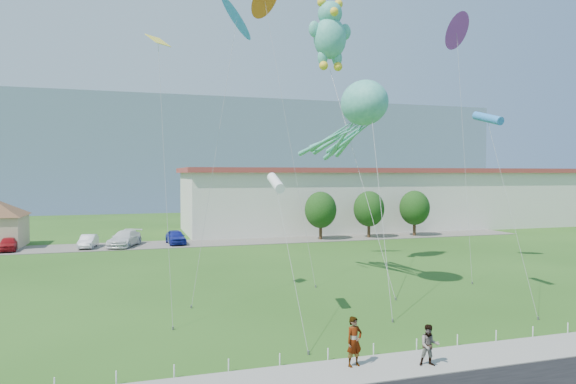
{
  "coord_description": "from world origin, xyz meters",
  "views": [
    {
      "loc": [
        -10.43,
        -20.11,
        7.43
      ],
      "look_at": [
        -1.82,
        8.0,
        6.4
      ],
      "focal_mm": 32.0,
      "sensor_mm": 36.0,
      "label": 1
    }
  ],
  "objects_px": {
    "parked_car_blue": "(176,237)",
    "teddy_bear_kite": "(330,33)",
    "warehouse": "(402,198)",
    "pedestrian_right": "(429,345)",
    "parked_car_red": "(8,244)",
    "parked_car_silver": "(88,241)",
    "pedestrian_left": "(354,341)",
    "parked_car_white": "(125,239)",
    "octopus_kite": "(355,118)"
  },
  "relations": [
    {
      "from": "parked_car_blue",
      "to": "teddy_bear_kite",
      "type": "relative_size",
      "value": 0.21
    },
    {
      "from": "warehouse",
      "to": "pedestrian_right",
      "type": "bearing_deg",
      "value": -118.47
    },
    {
      "from": "parked_car_red",
      "to": "parked_car_blue",
      "type": "relative_size",
      "value": 0.91
    },
    {
      "from": "teddy_bear_kite",
      "to": "warehouse",
      "type": "bearing_deg",
      "value": 51.59
    },
    {
      "from": "parked_car_red",
      "to": "teddy_bear_kite",
      "type": "bearing_deg",
      "value": -39.81
    },
    {
      "from": "parked_car_red",
      "to": "parked_car_silver",
      "type": "relative_size",
      "value": 1.01
    },
    {
      "from": "warehouse",
      "to": "pedestrian_left",
      "type": "relative_size",
      "value": 32.19
    },
    {
      "from": "parked_car_silver",
      "to": "teddy_bear_kite",
      "type": "xyz_separation_m",
      "value": [
        18.66,
        -18.31,
        17.39
      ]
    },
    {
      "from": "parked_car_red",
      "to": "parked_car_white",
      "type": "relative_size",
      "value": 0.73
    },
    {
      "from": "parked_car_red",
      "to": "octopus_kite",
      "type": "bearing_deg",
      "value": -48.94
    },
    {
      "from": "parked_car_white",
      "to": "parked_car_silver",
      "type": "bearing_deg",
      "value": -159.42
    },
    {
      "from": "pedestrian_left",
      "to": "parked_car_blue",
      "type": "bearing_deg",
      "value": 82.11
    },
    {
      "from": "pedestrian_left",
      "to": "parked_car_white",
      "type": "bearing_deg",
      "value": 89.86
    },
    {
      "from": "octopus_kite",
      "to": "teddy_bear_kite",
      "type": "distance_m",
      "value": 9.49
    },
    {
      "from": "parked_car_white",
      "to": "octopus_kite",
      "type": "distance_m",
      "value": 30.31
    },
    {
      "from": "parked_car_silver",
      "to": "pedestrian_right",
      "type": "bearing_deg",
      "value": -61.44
    },
    {
      "from": "octopus_kite",
      "to": "warehouse",
      "type": "bearing_deg",
      "value": 56.23
    },
    {
      "from": "parked_car_silver",
      "to": "teddy_bear_kite",
      "type": "distance_m",
      "value": 31.39
    },
    {
      "from": "octopus_kite",
      "to": "teddy_bear_kite",
      "type": "height_order",
      "value": "teddy_bear_kite"
    },
    {
      "from": "warehouse",
      "to": "octopus_kite",
      "type": "bearing_deg",
      "value": -123.77
    },
    {
      "from": "parked_car_white",
      "to": "parked_car_red",
      "type": "bearing_deg",
      "value": -160.16
    },
    {
      "from": "parked_car_red",
      "to": "parked_car_white",
      "type": "bearing_deg",
      "value": -4.48
    },
    {
      "from": "parked_car_white",
      "to": "parked_car_blue",
      "type": "distance_m",
      "value": 5.14
    },
    {
      "from": "pedestrian_left",
      "to": "parked_car_blue",
      "type": "xyz_separation_m",
      "value": [
        -3.63,
        37.27,
        -0.25
      ]
    },
    {
      "from": "pedestrian_right",
      "to": "parked_car_white",
      "type": "height_order",
      "value": "pedestrian_right"
    },
    {
      "from": "warehouse",
      "to": "parked_car_red",
      "type": "distance_m",
      "value": 48.8
    },
    {
      "from": "parked_car_blue",
      "to": "octopus_kite",
      "type": "height_order",
      "value": "octopus_kite"
    },
    {
      "from": "warehouse",
      "to": "parked_car_blue",
      "type": "bearing_deg",
      "value": -164.11
    },
    {
      "from": "parked_car_red",
      "to": "parked_car_white",
      "type": "height_order",
      "value": "parked_car_white"
    },
    {
      "from": "teddy_bear_kite",
      "to": "pedestrian_right",
      "type": "bearing_deg",
      "value": -100.58
    },
    {
      "from": "pedestrian_right",
      "to": "parked_car_white",
      "type": "relative_size",
      "value": 0.29
    },
    {
      "from": "pedestrian_right",
      "to": "parked_car_blue",
      "type": "xyz_separation_m",
      "value": [
        -6.4,
        38.07,
        -0.09
      ]
    },
    {
      "from": "pedestrian_left",
      "to": "octopus_kite",
      "type": "relative_size",
      "value": 0.14
    },
    {
      "from": "teddy_bear_kite",
      "to": "parked_car_red",
      "type": "bearing_deg",
      "value": 144.6
    },
    {
      "from": "octopus_kite",
      "to": "teddy_bear_kite",
      "type": "relative_size",
      "value": 0.64
    },
    {
      "from": "parked_car_blue",
      "to": "pedestrian_left",
      "type": "bearing_deg",
      "value": -89.12
    },
    {
      "from": "octopus_kite",
      "to": "parked_car_silver",
      "type": "bearing_deg",
      "value": 126.03
    },
    {
      "from": "warehouse",
      "to": "parked_car_white",
      "type": "bearing_deg",
      "value": -165.89
    },
    {
      "from": "parked_car_white",
      "to": "octopus_kite",
      "type": "relative_size",
      "value": 0.41
    },
    {
      "from": "parked_car_blue",
      "to": "teddy_bear_kite",
      "type": "xyz_separation_m",
      "value": [
        10.04,
        -18.57,
        17.3
      ]
    },
    {
      "from": "parked_car_blue",
      "to": "octopus_kite",
      "type": "relative_size",
      "value": 0.33
    },
    {
      "from": "parked_car_silver",
      "to": "parked_car_white",
      "type": "height_order",
      "value": "parked_car_white"
    },
    {
      "from": "parked_car_silver",
      "to": "octopus_kite",
      "type": "xyz_separation_m",
      "value": [
        17.89,
        -24.6,
        10.32
      ]
    },
    {
      "from": "teddy_bear_kite",
      "to": "parked_car_blue",
      "type": "bearing_deg",
      "value": 118.4
    },
    {
      "from": "parked_car_blue",
      "to": "parked_car_white",
      "type": "bearing_deg",
      "value": 177.8
    },
    {
      "from": "parked_car_red",
      "to": "teddy_bear_kite",
      "type": "xyz_separation_m",
      "value": [
        25.83,
        -18.36,
        17.36
      ]
    },
    {
      "from": "warehouse",
      "to": "parked_car_blue",
      "type": "xyz_separation_m",
      "value": [
        -31.98,
        -9.11,
        -3.33
      ]
    },
    {
      "from": "parked_car_silver",
      "to": "teddy_bear_kite",
      "type": "height_order",
      "value": "teddy_bear_kite"
    },
    {
      "from": "parked_car_red",
      "to": "teddy_bear_kite",
      "type": "distance_m",
      "value": 36.14
    },
    {
      "from": "pedestrian_right",
      "to": "octopus_kite",
      "type": "height_order",
      "value": "octopus_kite"
    }
  ]
}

